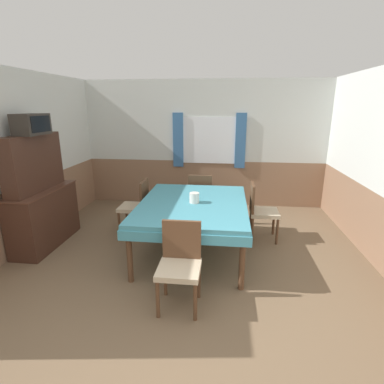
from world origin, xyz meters
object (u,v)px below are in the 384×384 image
object	(u,v)px
vase	(194,198)
chair_left_far	(137,204)
chair_head_near	(180,262)
tv	(31,124)
chair_head_window	(201,195)
sideboard	(41,201)
dining_table	(193,209)
chair_right_far	(260,209)

from	to	relation	value
vase	chair_left_far	bearing A→B (deg)	149.93
chair_head_near	tv	distance (m)	2.87
chair_head_window	sideboard	bearing A→B (deg)	-152.03
dining_table	chair_left_far	distance (m)	1.17
sideboard	chair_head_window	bearing A→B (deg)	27.97
chair_head_window	chair_head_near	xyz separation A→B (m)	(0.00, -2.43, 0.00)
sideboard	chair_head_near	bearing A→B (deg)	-27.62
chair_head_window	dining_table	bearing A→B (deg)	-90.00
chair_left_far	sideboard	xyz separation A→B (m)	(-1.30, -0.59, 0.20)
chair_head_window	chair_left_far	bearing A→B (deg)	-147.60
chair_left_far	tv	bearing A→B (deg)	116.53
chair_right_far	vase	distance (m)	1.20
dining_table	sideboard	world-z (taller)	sideboard
chair_right_far	chair_head_window	distance (m)	1.19
tv	vase	distance (m)	2.48
chair_head_near	vase	bearing A→B (deg)	-90.93
chair_right_far	vase	size ratio (longest dim) A/B	6.33
chair_right_far	sideboard	bearing A→B (deg)	-79.96
tv	vase	bearing A→B (deg)	0.78
chair_right_far	sideboard	xyz separation A→B (m)	(-3.31, -0.59, 0.20)
dining_table	chair_left_far	world-z (taller)	chair_left_far
chair_left_far	tv	world-z (taller)	tv
dining_table	sideboard	distance (m)	2.31
vase	dining_table	bearing A→B (deg)	140.08
dining_table	sideboard	size ratio (longest dim) A/B	1.15
chair_left_far	vase	distance (m)	1.23
chair_left_far	chair_head_near	world-z (taller)	same
chair_left_far	sideboard	size ratio (longest dim) A/B	0.54
dining_table	vase	xyz separation A→B (m)	(0.02, -0.02, 0.17)
dining_table	vase	size ratio (longest dim) A/B	13.48
dining_table	chair_head_window	bearing A→B (deg)	90.00
sideboard	vase	bearing A→B (deg)	-0.18
dining_table	tv	world-z (taller)	tv
dining_table	chair_head_near	distance (m)	1.23
sideboard	vase	xyz separation A→B (m)	(2.32, -0.01, 0.13)
chair_right_far	chair_head_near	world-z (taller)	same
chair_left_far	chair_head_window	bearing A→B (deg)	-57.60
sideboard	vase	distance (m)	2.33
chair_head_near	dining_table	bearing A→B (deg)	-90.00
chair_head_window	tv	bearing A→B (deg)	-150.77
dining_table	tv	size ratio (longest dim) A/B	3.73
chair_right_far	sideboard	size ratio (longest dim) A/B	0.54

